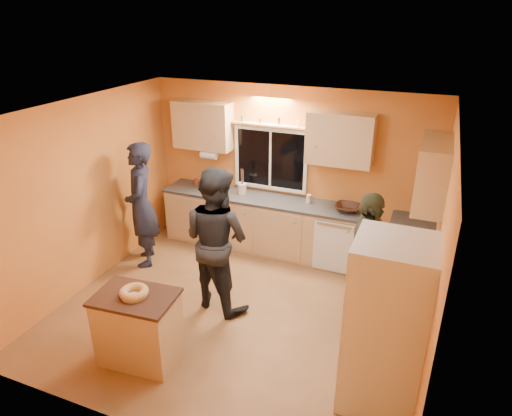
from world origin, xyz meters
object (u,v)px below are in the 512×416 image
at_px(refrigerator, 386,326).
at_px(person_center, 217,239).
at_px(person_right, 365,262).
at_px(person_left, 141,205).
at_px(island, 139,327).

distance_m(refrigerator, person_center, 2.38).
bearing_deg(person_right, person_left, 88.65).
xyz_separation_m(island, person_right, (2.16, 1.57, 0.45)).
xyz_separation_m(refrigerator, island, (-2.55, -0.40, -0.48)).
relative_size(refrigerator, island, 1.98).
bearing_deg(island, person_center, 70.35).
bearing_deg(refrigerator, person_left, 158.93).
bearing_deg(person_right, island, 129.17).
height_order(island, person_right, person_right).
xyz_separation_m(person_left, person_center, (1.52, -0.56, 0.01)).
height_order(refrigerator, person_left, person_left).
bearing_deg(person_left, refrigerator, 36.80).
bearing_deg(person_center, person_right, -154.94).
height_order(person_left, person_center, person_center).
bearing_deg(person_center, island, 90.93).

